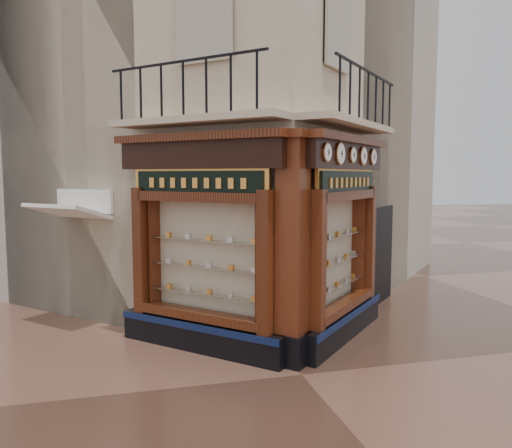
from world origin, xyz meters
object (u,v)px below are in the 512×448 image
object	(u,v)px
clock_a	(327,152)
clock_e	(373,157)
clock_c	(353,155)
awning	(72,326)
clock_d	(363,156)
signboard_left	(197,183)
clock_b	(340,154)
signboard_right	(348,182)
corner_pilaster	(293,252)

from	to	relation	value
clock_a	clock_e	distance (m)	2.54
clock_c	awning	xyz separation A→B (m)	(-5.39, 2.31, -3.62)
clock_d	clock_e	size ratio (longest dim) A/B	1.08
clock_c	awning	bearing A→B (deg)	111.79
clock_c	signboard_left	world-z (taller)	clock_c
clock_b	clock_e	xyz separation A→B (m)	(1.36, 1.36, 0.00)
clock_d	clock_e	bearing A→B (deg)	0.00
clock_c	clock_d	distance (m)	0.61
clock_c	signboard_right	world-z (taller)	clock_c
clock_e	corner_pilaster	bearing A→B (deg)	171.75
clock_a	signboard_right	bearing A→B (deg)	4.70
clock_b	signboard_left	xyz separation A→B (m)	(-2.48, 0.59, -0.52)
corner_pilaster	clock_d	xyz separation A→B (m)	(1.92, 1.32, 1.67)
corner_pilaster	clock_e	size ratio (longest dim) A/B	11.48
clock_c	clock_d	world-z (taller)	clock_d
clock_a	clock_b	world-z (taller)	clock_b
clock_a	awning	distance (m)	6.60
corner_pilaster	signboard_left	size ratio (longest dim) A/B	1.87
clock_a	awning	bearing A→B (deg)	99.44
clock_c	awning	size ratio (longest dim) A/B	0.18
corner_pilaster	awning	size ratio (longest dim) A/B	2.36
clock_a	signboard_right	world-z (taller)	clock_a
awning	signboard_right	size ratio (longest dim) A/B	0.79
awning	clock_c	bearing A→B (deg)	-158.21
awning	signboard_left	world-z (taller)	signboard_left
corner_pilaster	clock_e	world-z (taller)	corner_pilaster
clock_a	clock_d	xyz separation A→B (m)	(1.33, 1.33, -0.00)
clock_c	clock_e	size ratio (longest dim) A/B	0.89
corner_pilaster	clock_c	bearing A→B (deg)	-14.27
corner_pilaster	clock_c	xyz separation A→B (m)	(1.49, 0.88, 1.67)
clock_d	signboard_left	distance (m)	3.44
corner_pilaster	clock_b	world-z (taller)	corner_pilaster
clock_b	signboard_left	world-z (taller)	clock_b
clock_b	clock_d	world-z (taller)	clock_b
corner_pilaster	awning	bearing A→B (deg)	95.69
corner_pilaster	clock_b	size ratio (longest dim) A/B	9.88
corner_pilaster	clock_b	bearing A→B (deg)	-22.73
clock_a	signboard_right	xyz separation A→B (m)	(0.87, 1.03, -0.52)
signboard_left	corner_pilaster	bearing A→B (deg)	-169.75
clock_e	clock_c	bearing A→B (deg)	-180.00
clock_b	awning	bearing A→B (deg)	105.58
clock_a	clock_c	xyz separation A→B (m)	(0.90, 0.90, 0.00)
corner_pilaster	signboard_right	distance (m)	2.12
clock_d	awning	world-z (taller)	clock_d
clock_a	awning	world-z (taller)	clock_a
clock_d	awning	xyz separation A→B (m)	(-5.83, 1.88, -3.62)
clock_c	signboard_left	distance (m)	3.00
clock_e	awning	bearing A→B (deg)	122.30
awning	corner_pilaster	bearing A→B (deg)	-174.31
clock_d	signboard_left	bearing A→B (deg)	140.16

